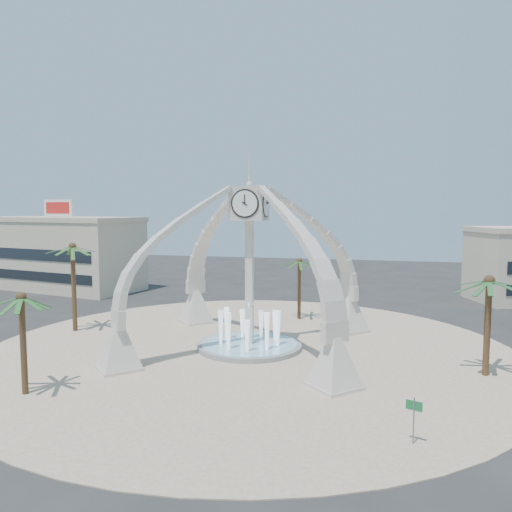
% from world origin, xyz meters
% --- Properties ---
extents(ground, '(140.00, 140.00, 0.00)m').
position_xyz_m(ground, '(0.00, 0.00, 0.00)').
color(ground, '#282828').
rests_on(ground, ground).
extents(plaza, '(40.00, 40.00, 0.06)m').
position_xyz_m(plaza, '(0.00, 0.00, 0.03)').
color(plaza, beige).
rests_on(plaza, ground).
extents(clock_tower, '(17.94, 17.94, 16.30)m').
position_xyz_m(clock_tower, '(-0.00, -0.00, 6.49)').
color(clock_tower, beige).
rests_on(clock_tower, ground).
extents(fountain, '(8.00, 8.00, 3.62)m').
position_xyz_m(fountain, '(0.00, 0.00, 0.29)').
color(fountain, '#98989B').
rests_on(fountain, ground).
extents(building_nw, '(23.75, 13.73, 11.90)m').
position_xyz_m(building_nw, '(-32.00, 22.00, 4.83)').
color(building_nw, '#C3B698').
rests_on(building_nw, ground).
extents(palm_east, '(5.11, 5.11, 6.99)m').
position_xyz_m(palm_east, '(16.25, -2.35, 6.09)').
color(palm_east, brown).
rests_on(palm_east, ground).
extents(palm_west, '(5.29, 5.29, 8.22)m').
position_xyz_m(palm_west, '(-16.21, 1.60, 7.29)').
color(palm_west, brown).
rests_on(palm_west, ground).
extents(palm_north, '(4.19, 4.19, 6.38)m').
position_xyz_m(palm_north, '(2.06, 10.95, 5.62)').
color(palm_north, brown).
rests_on(palm_north, ground).
extents(palm_south, '(4.65, 4.65, 6.39)m').
position_xyz_m(palm_south, '(-10.14, -12.28, 5.59)').
color(palm_south, brown).
rests_on(palm_south, ground).
extents(street_sign, '(0.76, 0.30, 2.20)m').
position_xyz_m(street_sign, '(11.18, -13.29, 1.57)').
color(street_sign, slate).
rests_on(street_sign, ground).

